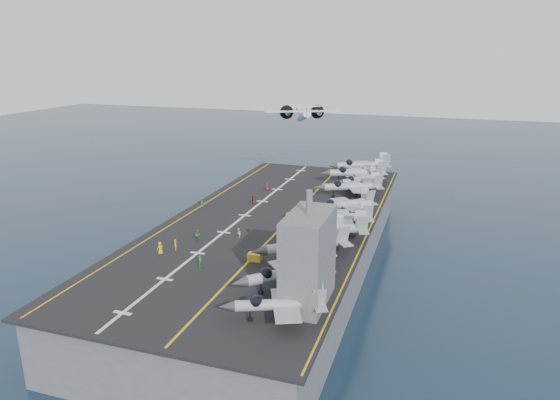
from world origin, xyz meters
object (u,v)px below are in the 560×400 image
(fighter_jet_0, at_px, (280,303))
(tow_cart_a, at_px, (255,257))
(transport_plane, at_px, (303,116))
(island_superstructure, at_px, (308,248))

(fighter_jet_0, bearing_deg, tow_cart_a, 120.76)
(transport_plane, bearing_deg, tow_cart_a, -79.35)
(fighter_jet_0, height_order, transport_plane, transport_plane)
(fighter_jet_0, bearing_deg, island_superstructure, 69.78)
(transport_plane, bearing_deg, fighter_jet_0, -75.79)
(fighter_jet_0, xyz_separation_m, transport_plane, (-24.46, 96.57, 9.74))
(island_superstructure, bearing_deg, fighter_jet_0, -110.22)
(island_superstructure, distance_m, tow_cart_a, 16.57)
(island_superstructure, xyz_separation_m, fighter_jet_0, (-1.99, -5.41, -5.28))
(island_superstructure, distance_m, fighter_jet_0, 7.82)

